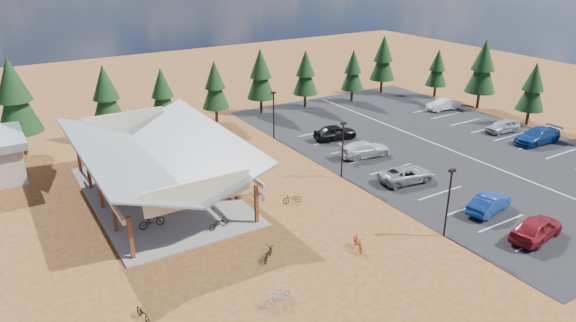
{
  "coord_description": "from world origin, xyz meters",
  "views": [
    {
      "loc": [
        -20.98,
        -31.15,
        18.74
      ],
      "look_at": [
        0.77,
        4.21,
        1.69
      ],
      "focal_mm": 32.0,
      "sensor_mm": 36.0,
      "label": 1
    }
  ],
  "objects_px": {
    "car_1": "(489,203)",
    "car_9": "(443,104)",
    "bike_5": "(188,203)",
    "trash_bin_0": "(238,194)",
    "car_0": "(537,228)",
    "bike_2": "(116,197)",
    "car_7": "(537,136)",
    "car_8": "(503,126)",
    "bike_7": "(157,169)",
    "bike_11": "(358,242)",
    "trash_bin_1": "(246,186)",
    "bike_15": "(238,181)",
    "bike_13": "(278,296)",
    "car_2": "(406,174)",
    "bike_pavilion": "(155,152)",
    "bike_3": "(117,170)",
    "bike_14": "(261,194)",
    "car_3": "(365,149)",
    "bike_16": "(292,198)",
    "bike_12": "(268,254)",
    "lamp_post_2": "(274,112)",
    "bike_6": "(169,184)",
    "lamp_post_0": "(449,198)",
    "lamp_post_1": "(343,146)",
    "bike_8": "(143,313)",
    "bike_0": "(152,221)",
    "car_4": "(335,132)",
    "bike_1": "(145,198)",
    "bike_4": "(218,223)"
  },
  "relations": [
    {
      "from": "car_7",
      "to": "bike_0",
      "type": "bearing_deg",
      "value": -92.3
    },
    {
      "from": "bike_2",
      "to": "car_3",
      "type": "xyz_separation_m",
      "value": [
        23.37,
        -2.72,
        0.28
      ]
    },
    {
      "from": "trash_bin_1",
      "to": "bike_11",
      "type": "bearing_deg",
      "value": -79.49
    },
    {
      "from": "bike_pavilion",
      "to": "car_1",
      "type": "height_order",
      "value": "bike_pavilion"
    },
    {
      "from": "car_1",
      "to": "car_4",
      "type": "relative_size",
      "value": 0.95
    },
    {
      "from": "bike_12",
      "to": "car_7",
      "type": "distance_m",
      "value": 35.08
    },
    {
      "from": "bike_7",
      "to": "car_7",
      "type": "relative_size",
      "value": 0.27
    },
    {
      "from": "trash_bin_1",
      "to": "bike_14",
      "type": "xyz_separation_m",
      "value": [
        0.35,
        -1.89,
        -0.05
      ]
    },
    {
      "from": "bike_12",
      "to": "bike_14",
      "type": "xyz_separation_m",
      "value": [
        3.9,
        8.12,
        -0.03
      ]
    },
    {
      "from": "bike_13",
      "to": "car_3",
      "type": "relative_size",
      "value": 0.36
    },
    {
      "from": "bike_0",
      "to": "bike_14",
      "type": "height_order",
      "value": "bike_0"
    },
    {
      "from": "lamp_post_0",
      "to": "lamp_post_2",
      "type": "xyz_separation_m",
      "value": [
        0.0,
        24.0,
        0.0
      ]
    },
    {
      "from": "bike_0",
      "to": "car_2",
      "type": "relative_size",
      "value": 0.38
    },
    {
      "from": "bike_8",
      "to": "car_3",
      "type": "distance_m",
      "value": 28.58
    },
    {
      "from": "trash_bin_1",
      "to": "bike_14",
      "type": "relative_size",
      "value": 0.59
    },
    {
      "from": "lamp_post_0",
      "to": "bike_4",
      "type": "relative_size",
      "value": 3.2
    },
    {
      "from": "bike_8",
      "to": "bike_16",
      "type": "distance_m",
      "value": 16.28
    },
    {
      "from": "bike_2",
      "to": "car_7",
      "type": "relative_size",
      "value": 0.29
    },
    {
      "from": "lamp_post_0",
      "to": "trash_bin_1",
      "type": "bearing_deg",
      "value": 121.58
    },
    {
      "from": "bike_15",
      "to": "car_2",
      "type": "xyz_separation_m",
      "value": [
        12.83,
        -6.88,
        0.24
      ]
    },
    {
      "from": "lamp_post_2",
      "to": "car_9",
      "type": "distance_m",
      "value": 23.78
    },
    {
      "from": "car_0",
      "to": "lamp_post_0",
      "type": "bearing_deg",
      "value": 46.61
    },
    {
      "from": "car_7",
      "to": "car_8",
      "type": "height_order",
      "value": "car_7"
    },
    {
      "from": "bike_16",
      "to": "car_7",
      "type": "height_order",
      "value": "car_7"
    },
    {
      "from": "bike_11",
      "to": "trash_bin_0",
      "type": "bearing_deg",
      "value": 127.33
    },
    {
      "from": "car_1",
      "to": "car_4",
      "type": "distance_m",
      "value": 19.54
    },
    {
      "from": "lamp_post_2",
      "to": "bike_1",
      "type": "xyz_separation_m",
      "value": [
        -16.56,
        -8.22,
        -2.36
      ]
    },
    {
      "from": "lamp_post_2",
      "to": "bike_6",
      "type": "height_order",
      "value": "lamp_post_2"
    },
    {
      "from": "car_1",
      "to": "car_9",
      "type": "relative_size",
      "value": 1.01
    },
    {
      "from": "bike_13",
      "to": "car_2",
      "type": "relative_size",
      "value": 0.37
    },
    {
      "from": "car_1",
      "to": "car_8",
      "type": "distance_m",
      "value": 20.61
    },
    {
      "from": "bike_5",
      "to": "car_9",
      "type": "relative_size",
      "value": 0.42
    },
    {
      "from": "bike_2",
      "to": "bike_13",
      "type": "relative_size",
      "value": 0.85
    },
    {
      "from": "lamp_post_1",
      "to": "bike_12",
      "type": "relative_size",
      "value": 3.15
    },
    {
      "from": "trash_bin_1",
      "to": "bike_15",
      "type": "relative_size",
      "value": 0.55
    },
    {
      "from": "trash_bin_0",
      "to": "car_0",
      "type": "xyz_separation_m",
      "value": [
        14.99,
        -16.47,
        0.41
      ]
    },
    {
      "from": "bike_7",
      "to": "bike_11",
      "type": "relative_size",
      "value": 0.84
    },
    {
      "from": "bike_5",
      "to": "car_1",
      "type": "xyz_separation_m",
      "value": [
        19.67,
        -12.43,
        0.11
      ]
    },
    {
      "from": "lamp_post_0",
      "to": "car_1",
      "type": "bearing_deg",
      "value": 7.48
    },
    {
      "from": "bike_3",
      "to": "car_0",
      "type": "distance_m",
      "value": 34.43
    },
    {
      "from": "lamp_post_0",
      "to": "bike_15",
      "type": "relative_size",
      "value": 3.12
    },
    {
      "from": "bike_13",
      "to": "car_7",
      "type": "height_order",
      "value": "car_7"
    },
    {
      "from": "bike_16",
      "to": "car_2",
      "type": "height_order",
      "value": "car_2"
    },
    {
      "from": "bike_1",
      "to": "bike_5",
      "type": "distance_m",
      "value": 3.64
    },
    {
      "from": "bike_3",
      "to": "bike_8",
      "type": "distance_m",
      "value": 20.74
    },
    {
      "from": "trash_bin_0",
      "to": "bike_5",
      "type": "distance_m",
      "value": 4.19
    },
    {
      "from": "car_3",
      "to": "car_7",
      "type": "xyz_separation_m",
      "value": [
        17.77,
        -6.5,
        0.04
      ]
    },
    {
      "from": "car_1",
      "to": "bike_12",
      "type": "bearing_deg",
      "value": 68.81
    },
    {
      "from": "bike_5",
      "to": "bike_16",
      "type": "xyz_separation_m",
      "value": [
        7.58,
        -3.18,
        -0.25
      ]
    },
    {
      "from": "trash_bin_1",
      "to": "car_1",
      "type": "distance_m",
      "value": 19.38
    }
  ]
}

